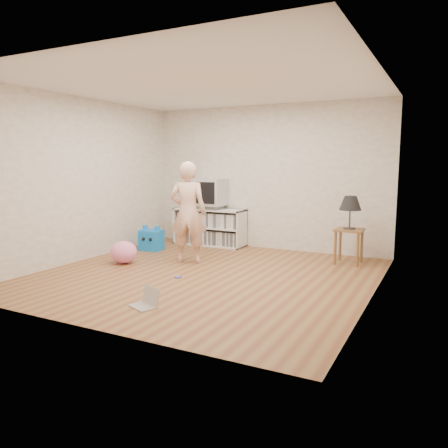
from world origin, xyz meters
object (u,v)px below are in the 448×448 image
dvd_deck (210,207)px  media_unit (210,227)px  side_table (349,237)px  plush_pink (124,252)px  laptop (147,301)px  plush_blue (151,240)px  table_lamp (350,204)px  person (188,212)px  crt_tv (209,192)px

dvd_deck → media_unit: bearing=90.0°
side_table → plush_pink: size_ratio=1.32×
laptop → plush_blue: 3.17m
laptop → table_lamp: bearing=85.6°
media_unit → person: (0.42, -1.47, 0.45)m
dvd_deck → crt_tv: bearing=-90.0°
media_unit → table_lamp: (2.70, -0.39, 0.59)m
media_unit → table_lamp: size_ratio=2.72×
crt_tv → plush_pink: (-0.45, -1.97, -0.84)m
side_table → person: bearing=-154.6°
plush_blue → crt_tv: bearing=46.4°
laptop → plush_blue: bearing=147.7°
plush_blue → laptop: bearing=-60.4°
person → table_lamp: bearing=-172.2°
plush_blue → person: bearing=-31.5°
media_unit → side_table: (2.70, -0.39, 0.07)m
crt_tv → table_lamp: (2.70, -0.37, -0.08)m
crt_tv → plush_pink: 2.19m
person → laptop: bearing=91.9°
plush_blue → media_unit: bearing=47.0°
dvd_deck → side_table: dvd_deck is taller
person → crt_tv: bearing=-91.3°
person → dvd_deck: bearing=-91.3°
media_unit → person: size_ratio=0.88×
side_table → plush_pink: side_table is taller
crt_tv → side_table: bearing=-7.7°
plush_blue → plush_pink: 1.09m
media_unit → side_table: size_ratio=2.55×
table_lamp → laptop: 3.59m
media_unit → laptop: (1.14, -3.50, -0.29)m
plush_blue → side_table: bearing=3.1°
person → laptop: size_ratio=4.30×
plush_pink → dvd_deck: bearing=77.3°
media_unit → plush_pink: (-0.45, -1.99, -0.17)m
side_table → laptop: 3.50m
plush_blue → plush_pink: plush_blue is taller
crt_tv → person: (0.42, -1.45, -0.22)m
laptop → media_unit: bearing=130.2°
dvd_deck → plush_blue: bearing=-127.5°
person → plush_blue: (-1.12, 0.54, -0.61)m
person → laptop: 2.28m
table_lamp → person: 2.52m
crt_tv → plush_blue: (-0.70, -0.91, -0.83)m
dvd_deck → person: person is taller
crt_tv → table_lamp: size_ratio=1.17×
dvd_deck → plush_blue: size_ratio=1.01×
crt_tv → table_lamp: bearing=-7.7°
media_unit → person: 1.59m
plush_pink → side_table: bearing=27.1°
media_unit → person: person is taller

